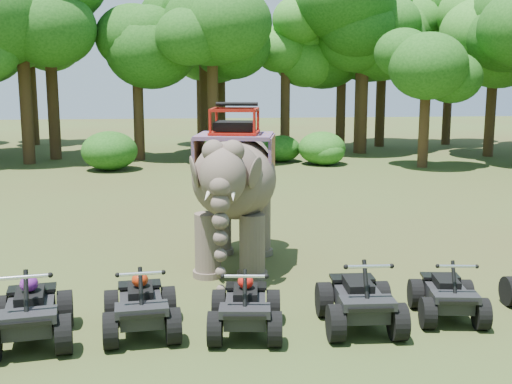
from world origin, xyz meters
TOP-DOWN VIEW (x-y plane):
  - ground at (0.00, 0.00)m, footprint 110.00×110.00m
  - elephant at (-0.37, 2.24)m, footprint 2.77×4.71m
  - atv_0 at (-4.06, -1.78)m, footprint 1.58×1.99m
  - atv_1 at (-2.28, -1.58)m, footprint 1.39×1.81m
  - atv_2 at (-0.52, -1.80)m, footprint 1.38×1.77m
  - atv_3 at (1.48, -1.76)m, footprint 1.38×1.84m
  - atv_4 at (3.17, -1.51)m, footprint 1.36×1.72m
  - tree_0 at (0.00, 20.60)m, footprint 5.77×5.77m
  - tree_1 at (4.24, 24.01)m, footprint 5.50×5.50m
  - tree_2 at (8.52, 23.28)m, footprint 6.53×6.53m
  - tree_3 at (9.89, 17.39)m, footprint 4.55×4.55m
  - tree_31 at (-8.24, 22.57)m, footprint 6.92×6.92m
  - tree_32 at (-3.80, 21.70)m, footprint 5.58×5.58m
  - tree_33 at (-10.90, 30.00)m, footprint 5.64×5.64m
  - tree_34 at (15.03, 21.13)m, footprint 5.71×5.71m
  - tree_36 at (-0.36, 28.94)m, footprint 5.73×5.73m
  - tree_38 at (-0.29, 24.74)m, footprint 5.68×5.68m
  - tree_40 at (0.91, 29.02)m, footprint 5.93×5.93m
  - tree_41 at (-9.19, 20.77)m, footprint 6.81×6.81m
  - tree_42 at (7.85, 25.59)m, footprint 6.08×6.08m
  - tree_43 at (10.63, 26.69)m, footprint 6.83×6.83m
  - tree_45 at (15.20, 27.32)m, footprint 5.75×5.75m
  - tree_48 at (8.41, 23.47)m, footprint 6.41×6.41m

SIDE VIEW (x-z plane):
  - ground at x=0.00m, z-range 0.00..0.00m
  - atv_4 at x=3.17m, z-range 0.00..1.16m
  - atv_2 at x=-0.52m, z-range 0.00..1.22m
  - atv_1 at x=-2.28m, z-range 0.00..1.26m
  - atv_3 at x=1.48m, z-range 0.00..1.32m
  - atv_0 at x=-4.06m, z-range 0.00..1.34m
  - elephant at x=-0.37m, z-range 0.00..3.71m
  - tree_3 at x=9.89m, z-range 0.00..6.50m
  - tree_1 at x=4.24m, z-range 0.00..7.86m
  - tree_32 at x=-3.80m, z-range 0.00..7.97m
  - tree_33 at x=-10.90m, z-range 0.00..8.06m
  - tree_38 at x=-0.29m, z-range 0.00..8.11m
  - tree_34 at x=15.03m, z-range 0.00..8.15m
  - tree_36 at x=-0.36m, z-range 0.00..8.18m
  - tree_45 at x=15.20m, z-range 0.00..8.21m
  - tree_0 at x=0.00m, z-range 0.00..8.24m
  - tree_40 at x=0.91m, z-range 0.00..8.47m
  - tree_42 at x=7.85m, z-range 0.00..8.69m
  - tree_48 at x=8.41m, z-range 0.00..9.16m
  - tree_2 at x=8.52m, z-range 0.00..9.34m
  - tree_41 at x=-9.19m, z-range 0.00..9.73m
  - tree_43 at x=10.63m, z-range 0.00..9.75m
  - tree_31 at x=-8.24m, z-range 0.00..9.88m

